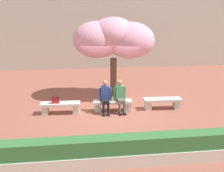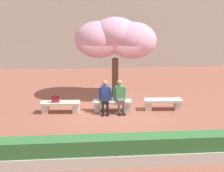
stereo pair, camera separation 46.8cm
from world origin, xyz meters
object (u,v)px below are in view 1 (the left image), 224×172
(stone_bench_center, at_px, (163,102))
(person_seated_left, at_px, (105,95))
(stone_bench_near_west, at_px, (113,104))
(handbag, at_px, (55,100))
(cherry_tree_main, at_px, (113,38))
(stone_bench_west_end, at_px, (60,106))
(person_seated_right, at_px, (120,95))

(stone_bench_center, bearing_deg, person_seated_left, -178.71)
(stone_bench_near_west, height_order, handbag, handbag)
(person_seated_left, relative_size, handbag, 3.81)
(stone_bench_center, distance_m, handbag, 4.33)
(stone_bench_center, distance_m, cherry_tree_main, 3.56)
(stone_bench_west_end, height_order, stone_bench_center, same)
(stone_bench_near_west, bearing_deg, person_seated_right, -10.17)
(stone_bench_near_west, distance_m, cherry_tree_main, 3.07)
(stone_bench_west_end, xyz_separation_m, stone_bench_near_west, (2.07, -0.00, 0.00))
(handbag, bearing_deg, person_seated_left, -0.79)
(person_seated_left, bearing_deg, stone_bench_center, 1.29)
(stone_bench_west_end, xyz_separation_m, person_seated_left, (1.78, -0.05, 0.40))
(stone_bench_near_west, xyz_separation_m, handbag, (-2.24, -0.03, 0.28))
(person_seated_right, bearing_deg, cherry_tree_main, 91.03)
(person_seated_left, distance_m, cherry_tree_main, 2.85)
(person_seated_right, xyz_separation_m, cherry_tree_main, (-0.03, 1.95, 2.00))
(stone_bench_west_end, height_order, handbag, handbag)
(stone_bench_west_end, relative_size, stone_bench_center, 1.00)
(person_seated_right, bearing_deg, person_seated_left, -179.98)
(stone_bench_west_end, distance_m, stone_bench_near_west, 2.07)
(stone_bench_center, xyz_separation_m, cherry_tree_main, (-1.81, 1.90, 2.40))
(person_seated_right, bearing_deg, stone_bench_near_west, 169.83)
(stone_bench_center, distance_m, person_seated_left, 2.40)
(stone_bench_west_end, bearing_deg, person_seated_right, -1.29)
(person_seated_right, distance_m, cherry_tree_main, 2.79)
(stone_bench_west_end, bearing_deg, person_seated_left, -1.72)
(stone_bench_near_west, bearing_deg, handbag, -179.32)
(handbag, height_order, cherry_tree_main, cherry_tree_main)
(stone_bench_west_end, xyz_separation_m, handbag, (-0.17, -0.03, 0.28))
(person_seated_right, xyz_separation_m, handbag, (-2.54, 0.03, -0.12))
(stone_bench_west_end, xyz_separation_m, stone_bench_center, (4.15, -0.00, 0.00))
(stone_bench_west_end, distance_m, cherry_tree_main, 3.85)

